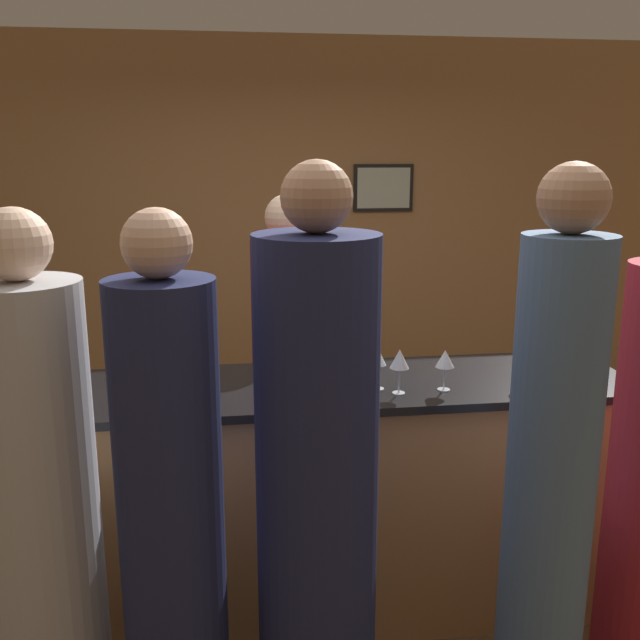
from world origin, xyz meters
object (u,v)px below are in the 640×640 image
object	(u,v)px
guest_0	(172,528)
guest_2	(317,501)
guest_4	(42,523)
wine_bottle_0	(182,349)
wine_bottle_2	(582,342)
wine_bottle_1	(204,372)
guest_3	(550,484)
bartender	(289,381)

from	to	relation	value
guest_0	guest_2	bearing A→B (deg)	1.60
guest_4	wine_bottle_0	xyz separation A→B (m)	(0.41, 0.91, 0.30)
guest_2	guest_4	world-z (taller)	guest_2
guest_0	wine_bottle_2	bearing A→B (deg)	26.36
wine_bottle_0	wine_bottle_1	distance (m)	0.38
guest_3	guest_4	size ratio (longest dim) A/B	1.07
wine_bottle_1	wine_bottle_2	bearing A→B (deg)	8.35
wine_bottle_0	bartender	bearing A→B (deg)	44.15
guest_2	guest_4	distance (m)	0.88
guest_2	wine_bottle_2	world-z (taller)	guest_2
bartender	guest_2	bearing A→B (deg)	88.06
wine_bottle_2	guest_4	bearing A→B (deg)	-160.33
bartender	guest_3	distance (m)	1.69
guest_2	wine_bottle_0	world-z (taller)	guest_2
guest_3	wine_bottle_0	size ratio (longest dim) A/B	7.31
guest_0	guest_4	size ratio (longest dim) A/B	1.00
guest_4	wine_bottle_2	world-z (taller)	guest_4
guest_0	wine_bottle_1	size ratio (longest dim) A/B	6.34
guest_0	wine_bottle_1	distance (m)	0.72
bartender	guest_0	distance (m)	1.59
bartender	wine_bottle_0	size ratio (longest dim) A/B	6.64
wine_bottle_0	wine_bottle_1	size ratio (longest dim) A/B	0.92
wine_bottle_2	bartender	bearing A→B (deg)	154.52
guest_2	guest_3	bearing A→B (deg)	-2.48
wine_bottle_1	wine_bottle_0	bearing A→B (deg)	105.70
bartender	wine_bottle_0	distance (m)	0.79
guest_2	wine_bottle_0	bearing A→B (deg)	115.01
guest_0	guest_4	distance (m)	0.43
guest_0	wine_bottle_1	world-z (taller)	guest_0
bartender	wine_bottle_2	xyz separation A→B (m)	(1.29, -0.61, 0.33)
guest_2	wine_bottle_2	size ratio (longest dim) A/B	7.52
guest_4	wine_bottle_0	size ratio (longest dim) A/B	6.85
guest_2	wine_bottle_1	world-z (taller)	guest_2
guest_4	wine_bottle_1	xyz separation A→B (m)	(0.51, 0.54, 0.31)
bartender	wine_bottle_2	size ratio (longest dim) A/B	6.80
bartender	wine_bottle_0	bearing A→B (deg)	44.15
guest_3	guest_4	distance (m)	1.65
guest_2	guest_3	distance (m)	0.77
wine_bottle_1	wine_bottle_2	xyz separation A→B (m)	(1.70, 0.25, -0.01)
wine_bottle_2	guest_2	bearing A→B (deg)	-146.75
guest_4	guest_0	bearing A→B (deg)	-13.66
wine_bottle_0	guest_0	bearing A→B (deg)	-89.74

